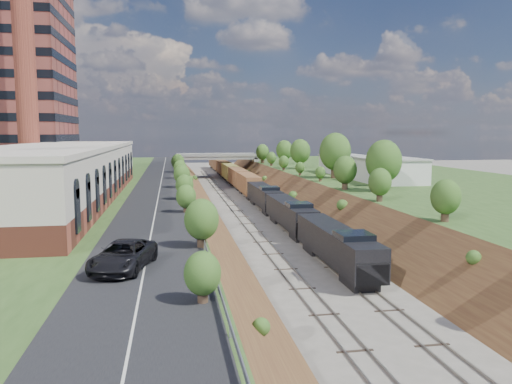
# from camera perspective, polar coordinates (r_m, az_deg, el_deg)

# --- Properties ---
(ground) EXTENTS (400.00, 400.00, 0.00)m
(ground) POSITION_cam_1_polar(r_m,az_deg,el_deg) (34.68, 15.12, -16.52)
(ground) COLOR #6B665B
(ground) RESTS_ON ground
(platform_left) EXTENTS (44.00, 180.00, 5.00)m
(platform_left) POSITION_cam_1_polar(r_m,az_deg,el_deg) (91.56, -21.76, -0.66)
(platform_left) COLOR #314D20
(platform_left) RESTS_ON ground
(platform_right) EXTENTS (44.00, 180.00, 5.00)m
(platform_right) POSITION_cam_1_polar(r_m,az_deg,el_deg) (100.96, 17.96, 0.15)
(platform_right) COLOR #314D20
(platform_right) RESTS_ON ground
(embankment_left) EXTENTS (10.00, 180.00, 10.00)m
(embankment_left) POSITION_cam_1_polar(r_m,az_deg,el_deg) (89.88, -7.84, -1.98)
(embankment_left) COLOR brown
(embankment_left) RESTS_ON ground
(embankment_right) EXTENTS (10.00, 180.00, 10.00)m
(embankment_right) POSITION_cam_1_polar(r_m,az_deg,el_deg) (93.18, 5.81, -1.64)
(embankment_right) COLOR brown
(embankment_right) RESTS_ON ground
(rail_left_track) EXTENTS (1.58, 180.00, 0.18)m
(rail_left_track) POSITION_cam_1_polar(r_m,az_deg,el_deg) (90.51, -2.52, -1.80)
(rail_left_track) COLOR gray
(rail_left_track) RESTS_ON ground
(rail_right_track) EXTENTS (1.58, 180.00, 0.18)m
(rail_right_track) POSITION_cam_1_polar(r_m,az_deg,el_deg) (91.30, 0.72, -1.72)
(rail_right_track) COLOR gray
(rail_right_track) RESTS_ON ground
(road) EXTENTS (8.00, 180.00, 0.10)m
(road) POSITION_cam_1_polar(r_m,az_deg,el_deg) (89.24, -10.78, 1.17)
(road) COLOR black
(road) RESTS_ON platform_left
(guardrail) EXTENTS (0.10, 171.00, 0.70)m
(guardrail) POSITION_cam_1_polar(r_m,az_deg,el_deg) (89.01, -8.15, 1.53)
(guardrail) COLOR #99999E
(guardrail) RESTS_ON platform_left
(commercial_building) EXTENTS (14.30, 62.30, 7.00)m
(commercial_building) POSITION_cam_1_polar(r_m,az_deg,el_deg) (68.51, -21.70, 2.05)
(commercial_building) COLOR brown
(commercial_building) RESTS_ON platform_left
(highrise_tower) EXTENTS (22.00, 22.00, 53.90)m
(highrise_tower) POSITION_cam_1_polar(r_m,az_deg,el_deg) (107.02, -27.13, 16.44)
(highrise_tower) COLOR brown
(highrise_tower) RESTS_ON platform_left
(smokestack) EXTENTS (3.20, 3.20, 40.00)m
(smokestack) POSITION_cam_1_polar(r_m,az_deg,el_deg) (88.43, -24.92, 13.58)
(smokestack) COLOR brown
(smokestack) RESTS_ON platform_left
(overpass) EXTENTS (24.50, 8.30, 7.40)m
(overpass) POSITION_cam_1_polar(r_m,az_deg,el_deg) (151.68, -4.48, 3.48)
(overpass) COLOR gray
(overpass) RESTS_ON ground
(white_building_near) EXTENTS (9.00, 12.00, 4.00)m
(white_building_near) POSITION_cam_1_polar(r_m,az_deg,el_deg) (89.21, 15.02, 2.32)
(white_building_near) COLOR silver
(white_building_near) RESTS_ON platform_right
(white_building_far) EXTENTS (8.00, 10.00, 3.60)m
(white_building_far) POSITION_cam_1_polar(r_m,az_deg,el_deg) (109.38, 9.97, 3.12)
(white_building_far) COLOR silver
(white_building_far) RESTS_ON platform_right
(tree_right_large) EXTENTS (5.25, 5.25, 7.61)m
(tree_right_large) POSITION_cam_1_polar(r_m,az_deg,el_deg) (75.47, 14.38, 3.38)
(tree_right_large) COLOR #473323
(tree_right_large) RESTS_ON platform_right
(tree_left_crest) EXTENTS (2.45, 2.45, 3.55)m
(tree_left_crest) POSITION_cam_1_polar(r_m,az_deg,el_deg) (49.28, -7.37, -0.91)
(tree_left_crest) COLOR #473323
(tree_left_crest) RESTS_ON platform_left
(freight_train) EXTENTS (3.15, 160.28, 4.68)m
(freight_train) POSITION_cam_1_polar(r_m,az_deg,el_deg) (122.45, -1.98, 1.66)
(freight_train) COLOR black
(freight_train) RESTS_ON ground
(suv) EXTENTS (4.38, 6.86, 1.76)m
(suv) POSITION_cam_1_polar(r_m,az_deg,el_deg) (32.38, -14.95, -7.04)
(suv) COLOR black
(suv) RESTS_ON road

